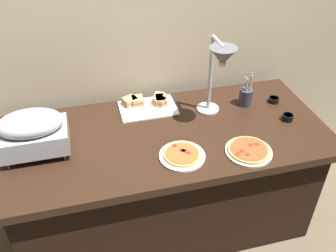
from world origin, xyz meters
TOP-DOWN VIEW (x-y plane):
  - ground_plane at (0.00, 0.00)m, footprint 8.00×8.00m
  - back_wall at (0.00, 0.50)m, footprint 4.40×0.04m
  - buffet_table at (0.00, 0.00)m, footprint 1.90×0.84m
  - chafing_dish at (-0.71, 0.01)m, footprint 0.35×0.23m
  - heat_lamp at (0.32, 0.05)m, footprint 0.15×0.30m
  - pizza_plate_front at (0.04, -0.22)m, footprint 0.25×0.25m
  - pizza_plate_center at (0.39, -0.28)m, footprint 0.25×0.25m
  - sandwich_platter at (-0.04, 0.30)m, footprint 0.35×0.24m
  - sauce_cup_near at (0.76, 0.15)m, footprint 0.07×0.07m
  - sauce_cup_far at (0.75, -0.05)m, footprint 0.07×0.07m
  - utensil_holder at (0.57, 0.17)m, footprint 0.08×0.08m

SIDE VIEW (x-z plane):
  - ground_plane at x=0.00m, z-range 0.00..0.00m
  - buffet_table at x=0.00m, z-range 0.01..0.77m
  - pizza_plate_front at x=0.04m, z-range 0.76..0.79m
  - pizza_plate_center at x=0.39m, z-range 0.76..0.79m
  - sauce_cup_near at x=0.76m, z-range 0.76..0.79m
  - sauce_cup_far at x=0.75m, z-range 0.76..0.80m
  - sandwich_platter at x=-0.04m, z-range 0.75..0.81m
  - utensil_holder at x=0.57m, z-range 0.70..0.93m
  - chafing_dish at x=-0.71m, z-range 0.78..1.03m
  - heat_lamp at x=0.32m, z-range 0.90..1.39m
  - back_wall at x=0.00m, z-range 0.00..2.40m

